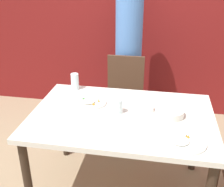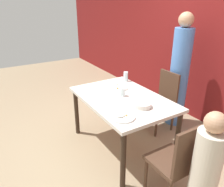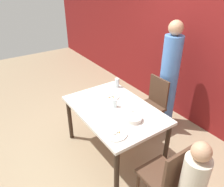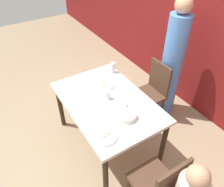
{
  "view_description": "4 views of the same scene",
  "coord_description": "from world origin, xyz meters",
  "px_view_note": "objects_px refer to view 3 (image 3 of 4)",
  "views": [
    {
      "loc": [
        0.25,
        -1.8,
        1.78
      ],
      "look_at": [
        -0.09,
        0.06,
        0.88
      ],
      "focal_mm": 45.0,
      "sensor_mm": 36.0,
      "label": 1
    },
    {
      "loc": [
        2.09,
        -1.42,
        1.88
      ],
      "look_at": [
        -0.13,
        -0.08,
        0.76
      ],
      "focal_mm": 35.0,
      "sensor_mm": 36.0,
      "label": 2
    },
    {
      "loc": [
        1.97,
        -1.38,
        2.32
      ],
      "look_at": [
        -0.07,
        0.01,
        0.93
      ],
      "focal_mm": 35.0,
      "sensor_mm": 36.0,
      "label": 3
    },
    {
      "loc": [
        1.66,
        -0.97,
        2.43
      ],
      "look_at": [
        0.03,
        0.05,
        0.85
      ],
      "focal_mm": 35.0,
      "sensor_mm": 36.0,
      "label": 4
    }
  ],
  "objects_px": {
    "person_adult": "(169,80)",
    "plate_rice_adult": "(111,96)",
    "chair_child_spot": "(166,175)",
    "glass_water_tall": "(115,103)",
    "chair_adult_spot": "(152,103)",
    "bowl_curry": "(134,118)"
  },
  "relations": [
    {
      "from": "person_adult",
      "to": "chair_child_spot",
      "type": "bearing_deg",
      "value": -46.22
    },
    {
      "from": "plate_rice_adult",
      "to": "glass_water_tall",
      "type": "relative_size",
      "value": 2.14
    },
    {
      "from": "chair_child_spot",
      "to": "glass_water_tall",
      "type": "bearing_deg",
      "value": -94.15
    },
    {
      "from": "person_adult",
      "to": "plate_rice_adult",
      "type": "distance_m",
      "value": 1.0
    },
    {
      "from": "person_adult",
      "to": "plate_rice_adult",
      "type": "bearing_deg",
      "value": -100.06
    },
    {
      "from": "person_adult",
      "to": "bowl_curry",
      "type": "distance_m",
      "value": 1.15
    },
    {
      "from": "chair_adult_spot",
      "to": "bowl_curry",
      "type": "relative_size",
      "value": 4.43
    },
    {
      "from": "chair_child_spot",
      "to": "glass_water_tall",
      "type": "relative_size",
      "value": 8.45
    },
    {
      "from": "bowl_curry",
      "to": "plate_rice_adult",
      "type": "xyz_separation_m",
      "value": [
        -0.62,
        0.08,
        -0.02
      ]
    },
    {
      "from": "chair_child_spot",
      "to": "plate_rice_adult",
      "type": "height_order",
      "value": "chair_child_spot"
    },
    {
      "from": "chair_child_spot",
      "to": "glass_water_tall",
      "type": "distance_m",
      "value": 1.09
    },
    {
      "from": "bowl_curry",
      "to": "glass_water_tall",
      "type": "relative_size",
      "value": 1.91
    },
    {
      "from": "person_adult",
      "to": "chair_adult_spot",
      "type": "bearing_deg",
      "value": -90.0
    },
    {
      "from": "chair_adult_spot",
      "to": "bowl_curry",
      "type": "height_order",
      "value": "chair_adult_spot"
    },
    {
      "from": "plate_rice_adult",
      "to": "bowl_curry",
      "type": "bearing_deg",
      "value": -7.55
    },
    {
      "from": "chair_adult_spot",
      "to": "person_adult",
      "type": "distance_m",
      "value": 0.46
    },
    {
      "from": "plate_rice_adult",
      "to": "glass_water_tall",
      "type": "bearing_deg",
      "value": -22.7
    },
    {
      "from": "chair_child_spot",
      "to": "glass_water_tall",
      "type": "xyz_separation_m",
      "value": [
        -1.05,
        0.08,
        0.31
      ]
    },
    {
      "from": "plate_rice_adult",
      "to": "chair_child_spot",
      "type": "bearing_deg",
      "value": -7.74
    },
    {
      "from": "chair_adult_spot",
      "to": "person_adult",
      "type": "bearing_deg",
      "value": 90.0
    },
    {
      "from": "chair_child_spot",
      "to": "glass_water_tall",
      "type": "height_order",
      "value": "chair_child_spot"
    },
    {
      "from": "bowl_curry",
      "to": "plate_rice_adult",
      "type": "distance_m",
      "value": 0.62
    }
  ]
}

